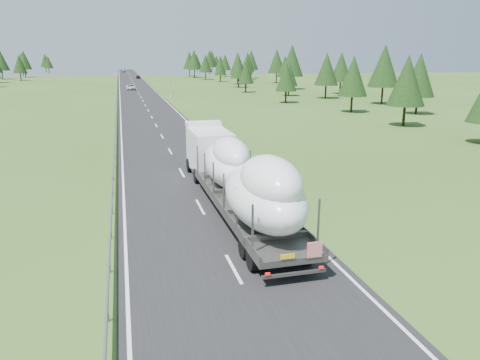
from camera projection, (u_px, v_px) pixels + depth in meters
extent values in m
plane|color=#31511B|center=(200.00, 207.00, 29.11)|extent=(400.00, 400.00, 0.00)
cube|color=black|center=(138.00, 91.00, 122.78)|extent=(10.00, 400.00, 0.02)
cube|color=slate|center=(117.00, 89.00, 121.38)|extent=(0.08, 400.00, 0.32)
cylinder|color=slate|center=(112.00, 209.00, 27.78)|extent=(0.10, 0.10, 0.60)
cube|color=silver|center=(212.00, 126.00, 58.62)|extent=(0.12, 0.07, 1.00)
cube|color=black|center=(212.00, 124.00, 58.53)|extent=(0.13, 0.08, 0.12)
cube|color=silver|center=(170.00, 95.00, 105.46)|extent=(0.12, 0.07, 1.00)
cube|color=black|center=(170.00, 93.00, 105.37)|extent=(0.13, 0.08, 0.12)
cube|color=silver|center=(154.00, 83.00, 152.29)|extent=(0.12, 0.07, 1.00)
cube|color=black|center=(154.00, 82.00, 152.21)|extent=(0.13, 0.08, 0.12)
cube|color=silver|center=(146.00, 76.00, 199.13)|extent=(0.12, 0.07, 1.00)
cube|color=black|center=(146.00, 75.00, 199.05)|extent=(0.13, 0.08, 0.12)
cube|color=silver|center=(141.00, 72.00, 245.97)|extent=(0.12, 0.07, 1.00)
cube|color=black|center=(141.00, 72.00, 245.89)|extent=(0.13, 0.08, 0.12)
cube|color=silver|center=(137.00, 69.00, 292.81)|extent=(0.12, 0.07, 1.00)
cube|color=black|center=(137.00, 69.00, 292.73)|extent=(0.13, 0.08, 0.12)
cube|color=silver|center=(134.00, 67.00, 339.65)|extent=(0.12, 0.07, 1.00)
cube|color=black|center=(134.00, 67.00, 339.56)|extent=(0.13, 0.08, 0.12)
cylinder|color=slate|center=(173.00, 93.00, 105.49)|extent=(0.08, 0.08, 2.00)
cube|color=silver|center=(173.00, 88.00, 105.23)|extent=(0.05, 0.90, 1.20)
cylinder|color=black|center=(417.00, 104.00, 74.70)|extent=(0.36, 0.36, 3.25)
cone|color=black|center=(419.00, 75.00, 73.54)|extent=(5.05, 5.05, 6.77)
cylinder|color=black|center=(382.00, 94.00, 90.14)|extent=(0.36, 0.36, 3.82)
cone|color=black|center=(384.00, 66.00, 88.77)|extent=(5.94, 5.94, 7.96)
cylinder|color=black|center=(326.00, 91.00, 102.07)|extent=(0.36, 0.36, 3.33)
cone|color=black|center=(327.00, 69.00, 100.88)|extent=(5.17, 5.17, 6.93)
cylinder|color=black|center=(340.00, 87.00, 114.49)|extent=(0.36, 0.36, 3.40)
cone|color=black|center=(341.00, 67.00, 113.27)|extent=(5.29, 5.29, 7.08)
cylinder|color=black|center=(291.00, 82.00, 129.23)|extent=(0.36, 0.36, 4.12)
cone|color=black|center=(292.00, 60.00, 127.75)|extent=(6.41, 6.41, 8.58)
cylinder|color=black|center=(285.00, 80.00, 145.17)|extent=(0.36, 0.36, 3.12)
cone|color=black|center=(285.00, 66.00, 144.05)|extent=(4.85, 4.85, 6.50)
cylinder|color=black|center=(276.00, 77.00, 158.54)|extent=(0.36, 0.36, 3.83)
cone|color=black|center=(277.00, 61.00, 157.17)|extent=(5.96, 5.96, 7.98)
cylinder|color=black|center=(246.00, 77.00, 167.08)|extent=(0.36, 0.36, 3.09)
cone|color=black|center=(246.00, 65.00, 165.98)|extent=(4.81, 4.81, 6.44)
cylinder|color=black|center=(248.00, 75.00, 180.06)|extent=(0.36, 0.36, 3.53)
cone|color=black|center=(248.00, 62.00, 178.79)|extent=(5.49, 5.49, 7.35)
cylinder|color=black|center=(251.00, 73.00, 193.06)|extent=(0.36, 0.36, 3.88)
cone|color=black|center=(251.00, 60.00, 191.66)|extent=(6.03, 6.03, 8.08)
cylinder|color=black|center=(225.00, 73.00, 204.12)|extent=(0.36, 0.36, 3.31)
cone|color=black|center=(225.00, 62.00, 202.93)|extent=(5.15, 5.15, 6.90)
cylinder|color=black|center=(220.00, 72.00, 220.34)|extent=(0.36, 0.36, 3.13)
cone|color=black|center=(220.00, 62.00, 219.22)|extent=(4.88, 4.88, 6.53)
cylinder|color=black|center=(210.00, 70.00, 231.52)|extent=(0.36, 0.36, 3.99)
cone|color=black|center=(209.00, 59.00, 230.09)|extent=(6.21, 6.21, 8.32)
cylinder|color=black|center=(212.00, 69.00, 246.53)|extent=(0.36, 0.36, 4.06)
cone|color=black|center=(212.00, 58.00, 245.08)|extent=(6.32, 6.32, 8.46)
cylinder|color=black|center=(216.00, 69.00, 262.44)|extent=(0.36, 0.36, 3.19)
cone|color=black|center=(216.00, 61.00, 261.30)|extent=(4.96, 4.96, 6.64)
cylinder|color=black|center=(197.00, 68.00, 272.81)|extent=(0.36, 0.36, 3.29)
cone|color=black|center=(197.00, 60.00, 271.63)|extent=(5.11, 5.11, 6.84)
cylinder|color=black|center=(404.00, 114.00, 62.21)|extent=(0.36, 0.36, 3.16)
cone|color=black|center=(407.00, 80.00, 61.07)|extent=(4.91, 4.91, 6.58)
cylinder|color=black|center=(352.00, 103.00, 77.27)|extent=(0.36, 0.36, 3.11)
cone|color=black|center=(353.00, 76.00, 76.15)|extent=(4.84, 4.84, 6.48)
cylinder|color=black|center=(286.00, 96.00, 92.55)|extent=(0.36, 0.36, 2.70)
cone|color=black|center=(286.00, 77.00, 91.58)|extent=(4.19, 4.19, 5.61)
cylinder|color=black|center=(288.00, 90.00, 108.56)|extent=(0.36, 0.36, 2.68)
cone|color=black|center=(289.00, 74.00, 107.60)|extent=(4.16, 4.16, 5.58)
cylinder|color=black|center=(246.00, 87.00, 118.65)|extent=(0.36, 0.36, 2.60)
cone|color=black|center=(246.00, 73.00, 117.71)|extent=(4.05, 4.05, 5.42)
cylinder|color=black|center=(238.00, 82.00, 136.92)|extent=(0.36, 0.36, 3.07)
cone|color=black|center=(238.00, 67.00, 135.82)|extent=(4.78, 4.78, 6.40)
cylinder|color=black|center=(238.00, 79.00, 152.15)|extent=(0.36, 0.36, 3.48)
cone|color=black|center=(238.00, 63.00, 150.90)|extent=(5.42, 5.42, 7.25)
cylinder|color=black|center=(220.00, 78.00, 165.55)|extent=(0.36, 0.36, 2.76)
cone|color=black|center=(220.00, 67.00, 164.56)|extent=(4.29, 4.29, 5.74)
cylinder|color=black|center=(206.00, 75.00, 180.59)|extent=(0.36, 0.36, 3.25)
cone|color=black|center=(205.00, 63.00, 179.42)|extent=(5.06, 5.06, 6.78)
cylinder|color=black|center=(194.00, 73.00, 195.17)|extent=(0.36, 0.36, 3.90)
cone|color=black|center=(194.00, 60.00, 193.77)|extent=(6.06, 6.06, 8.12)
cylinder|color=black|center=(190.00, 72.00, 209.17)|extent=(0.36, 0.36, 3.71)
cone|color=black|center=(189.00, 60.00, 207.84)|extent=(5.77, 5.77, 7.72)
cylinder|color=black|center=(21.00, 76.00, 172.34)|extent=(0.36, 0.36, 3.21)
cone|color=black|center=(19.00, 64.00, 171.18)|extent=(4.99, 4.99, 6.68)
cylinder|color=black|center=(2.00, 74.00, 182.95)|extent=(0.36, 0.36, 3.94)
cone|color=black|center=(0.00, 60.00, 181.54)|extent=(6.13, 6.13, 8.20)
cylinder|color=black|center=(25.00, 73.00, 200.10)|extent=(0.36, 0.36, 3.82)
cone|color=black|center=(24.00, 60.00, 198.73)|extent=(5.94, 5.94, 7.95)
cylinder|color=black|center=(23.00, 72.00, 211.35)|extent=(0.36, 0.36, 3.55)
cone|color=black|center=(22.00, 61.00, 210.07)|extent=(5.53, 5.53, 7.41)
cylinder|color=black|center=(26.00, 72.00, 225.18)|extent=(0.36, 0.36, 2.93)
cone|color=black|center=(25.00, 63.00, 224.13)|extent=(4.56, 4.56, 6.10)
cylinder|color=black|center=(49.00, 70.00, 241.63)|extent=(0.36, 0.36, 3.03)
cone|color=black|center=(48.00, 62.00, 240.54)|extent=(4.72, 4.72, 6.32)
cylinder|color=black|center=(46.00, 69.00, 253.30)|extent=(0.36, 0.36, 3.46)
cone|color=black|center=(45.00, 60.00, 252.06)|extent=(5.38, 5.38, 7.21)
cube|color=white|center=(210.00, 150.00, 35.80)|extent=(2.84, 5.58, 3.11)
cube|color=black|center=(203.00, 137.00, 38.31)|extent=(2.55, 0.12, 1.55)
cube|color=white|center=(204.00, 124.00, 37.65)|extent=(2.79, 1.36, 0.33)
cube|color=#565552|center=(213.00, 173.00, 35.15)|extent=(2.81, 3.36, 0.28)
cylinder|color=black|center=(190.00, 165.00, 37.78)|extent=(0.40, 1.11, 1.11)
cylinder|color=black|center=(221.00, 163.00, 38.38)|extent=(0.40, 1.11, 1.11)
cylinder|color=black|center=(197.00, 176.00, 34.45)|extent=(0.40, 1.11, 1.11)
cylinder|color=black|center=(230.00, 174.00, 35.05)|extent=(0.40, 1.11, 1.11)
cube|color=#565552|center=(244.00, 205.00, 26.21)|extent=(3.18, 15.57, 0.29)
cube|color=#565552|center=(219.00, 202.00, 25.79)|extent=(0.25, 15.53, 0.27)
cube|color=#565552|center=(270.00, 198.00, 26.49)|extent=(0.25, 15.53, 0.27)
cube|color=#565552|center=(251.00, 229.00, 19.32)|extent=(0.08, 0.08, 2.11)
cube|color=#565552|center=(317.00, 223.00, 20.01)|extent=(0.08, 0.08, 2.11)
cube|color=#565552|center=(235.00, 209.00, 21.81)|extent=(0.08, 0.08, 2.11)
cube|color=#565552|center=(295.00, 204.00, 22.51)|extent=(0.08, 0.08, 2.11)
cube|color=#565552|center=(223.00, 193.00, 24.31)|extent=(0.08, 0.08, 2.11)
cube|color=#565552|center=(277.00, 189.00, 25.00)|extent=(0.08, 0.08, 2.11)
cube|color=#565552|center=(214.00, 180.00, 26.80)|extent=(0.08, 0.08, 2.11)
cube|color=#565552|center=(263.00, 177.00, 27.50)|extent=(0.08, 0.08, 2.11)
cube|color=#565552|center=(206.00, 170.00, 29.29)|extent=(0.08, 0.08, 2.11)
cube|color=#565552|center=(251.00, 167.00, 29.99)|extent=(0.08, 0.08, 2.11)
cube|color=#565552|center=(199.00, 161.00, 31.79)|extent=(0.08, 0.08, 2.11)
cube|color=#565552|center=(241.00, 158.00, 32.49)|extent=(0.08, 0.08, 2.11)
cylinder|color=black|center=(252.00, 259.00, 20.43)|extent=(0.46, 1.11, 1.11)
cylinder|color=black|center=(304.00, 253.00, 21.01)|extent=(0.46, 1.11, 1.11)
cylinder|color=black|center=(244.00, 247.00, 21.68)|extent=(0.46, 1.11, 1.11)
cylinder|color=black|center=(294.00, 242.00, 22.25)|extent=(0.46, 1.11, 1.11)
cube|color=#565552|center=(292.00, 274.00, 19.12)|extent=(2.78, 0.17, 0.13)
cube|color=red|center=(313.00, 250.00, 18.99)|extent=(0.67, 0.05, 0.67)
cube|color=yellow|center=(285.00, 257.00, 18.76)|extent=(0.61, 0.05, 0.20)
cube|color=red|center=(265.00, 274.00, 18.73)|extent=(0.20, 0.07, 0.11)
cube|color=red|center=(319.00, 268.00, 19.28)|extent=(0.20, 0.07, 0.11)
ellipsoid|color=white|center=(263.00, 196.00, 22.48)|extent=(3.53, 7.81, 2.86)
ellipsoid|color=white|center=(270.00, 181.00, 21.31)|extent=(2.67, 4.95, 2.29)
ellipsoid|color=white|center=(228.00, 165.00, 29.59)|extent=(2.83, 7.49, 2.53)
ellipsoid|color=white|center=(232.00, 154.00, 28.49)|extent=(2.14, 4.75, 2.03)
imported|color=silver|center=(131.00, 87.00, 127.24)|extent=(2.72, 5.39, 1.46)
imported|color=black|center=(138.00, 77.00, 189.67)|extent=(1.80, 4.23, 1.43)
imported|color=#1C274E|center=(124.00, 71.00, 260.10)|extent=(1.94, 4.94, 1.60)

